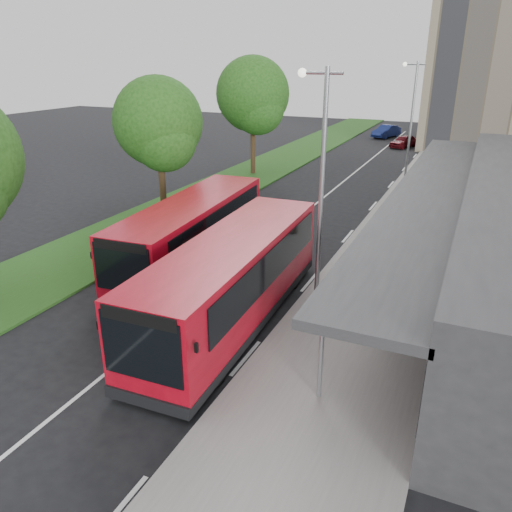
{
  "coord_description": "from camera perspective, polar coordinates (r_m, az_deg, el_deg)",
  "views": [
    {
      "loc": [
        8.83,
        -13.49,
        8.41
      ],
      "look_at": [
        1.73,
        2.23,
        1.5
      ],
      "focal_mm": 35.0,
      "sensor_mm": 36.0,
      "label": 1
    }
  ],
  "objects": [
    {
      "name": "pavement",
      "position": [
        34.63,
        19.01,
        6.71
      ],
      "size": [
        5.0,
        80.0,
        0.15
      ],
      "primitive_type": "cube",
      "color": "gray",
      "rests_on": "ground"
    },
    {
      "name": "bollard",
      "position": [
        33.67,
        17.34,
        7.52
      ],
      "size": [
        0.18,
        0.18,
        1.0
      ],
      "primitive_type": "cylinder",
      "rotation": [
        0.0,
        0.0,
        -0.13
      ],
      "color": "yellow",
      "rests_on": "pavement"
    },
    {
      "name": "tree_far",
      "position": [
        38.11,
        -0.35,
        17.51
      ],
      "size": [
        5.33,
        5.33,
        8.57
      ],
      "color": "#362415",
      "rests_on": "ground"
    },
    {
      "name": "tree_mid",
      "position": [
        27.78,
        -11.05,
        14.19
      ],
      "size": [
        4.72,
        4.72,
        7.59
      ],
      "color": "#362415",
      "rests_on": "ground"
    },
    {
      "name": "ground",
      "position": [
        18.19,
        -7.93,
        -5.94
      ],
      "size": [
        120.0,
        120.0,
        0.0
      ],
      "primitive_type": "plane",
      "color": "black",
      "rests_on": "ground"
    },
    {
      "name": "kerb_dashes",
      "position": [
        34.02,
        14.28,
        6.85
      ],
      "size": [
        0.12,
        56.0,
        0.01
      ],
      "color": "silver",
      "rests_on": "ground"
    },
    {
      "name": "bus_main",
      "position": [
        16.54,
        -2.65,
        -2.81
      ],
      "size": [
        3.05,
        10.58,
        2.97
      ],
      "rotation": [
        0.0,
        0.0,
        0.04
      ],
      "color": "#B7091A",
      "rests_on": "ground"
    },
    {
      "name": "lane_centre_line",
      "position": [
        30.99,
        6.85,
        5.94
      ],
      "size": [
        0.12,
        70.0,
        0.01
      ],
      "primitive_type": "cube",
      "color": "silver",
      "rests_on": "ground"
    },
    {
      "name": "lamp_post_near",
      "position": [
        16.61,
        7.28,
        8.81
      ],
      "size": [
        1.44,
        0.28,
        8.0
      ],
      "color": "#999BA1",
      "rests_on": "pavement"
    },
    {
      "name": "litter_bin",
      "position": [
        24.19,
        14.17,
        2.33
      ],
      "size": [
        0.62,
        0.62,
        0.92
      ],
      "primitive_type": "cylinder",
      "rotation": [
        0.0,
        0.0,
        -0.25
      ],
      "color": "#332515",
      "rests_on": "pavement"
    },
    {
      "name": "car_far",
      "position": [
        59.02,
        14.66,
        13.62
      ],
      "size": [
        2.74,
        4.33,
        1.35
      ],
      "primitive_type": "imported",
      "rotation": [
        0.0,
        0.0,
        -0.35
      ],
      "color": "navy",
      "rests_on": "ground"
    },
    {
      "name": "lamp_post_far",
      "position": [
        36.0,
        17.25,
        15.01
      ],
      "size": [
        1.44,
        0.28,
        8.0
      ],
      "color": "#999BA1",
      "rests_on": "pavement"
    },
    {
      "name": "grass_verge",
      "position": [
        37.98,
        -0.99,
        9.11
      ],
      "size": [
        5.0,
        80.0,
        0.1
      ],
      "primitive_type": "cube",
      "color": "#244917",
      "rests_on": "ground"
    },
    {
      "name": "bus_second",
      "position": [
        21.25,
        -7.31,
        2.57
      ],
      "size": [
        3.27,
        10.26,
        2.86
      ],
      "rotation": [
        0.0,
        0.0,
        0.07
      ],
      "color": "#B7091A",
      "rests_on": "ground"
    },
    {
      "name": "car_near",
      "position": [
        52.77,
        16.55,
        12.47
      ],
      "size": [
        2.73,
        3.88,
        1.23
      ],
      "primitive_type": "imported",
      "rotation": [
        0.0,
        0.0,
        -0.4
      ],
      "color": "#540C12",
      "rests_on": "ground"
    }
  ]
}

